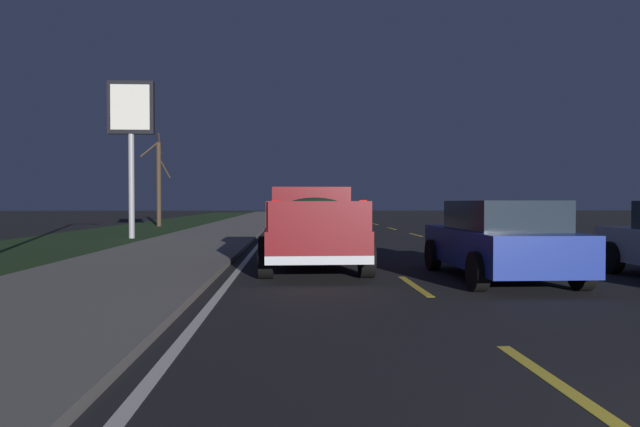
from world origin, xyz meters
TOP-DOWN VIEW (x-y plane):
  - ground at (27.00, 0.00)m, footprint 144.00×144.00m
  - sidewalk_shoulder at (27.00, 7.45)m, footprint 108.00×4.00m
  - grass_verge at (27.00, 12.45)m, footprint 108.00×6.00m
  - lane_markings at (29.87, 3.09)m, footprint 108.00×7.04m
  - pickup_truck at (10.79, 3.50)m, footprint 5.45×2.34m
  - sedan_white at (41.09, 3.59)m, footprint 4.40×2.02m
  - sedan_blue at (8.59, -0.08)m, footprint 4.41×2.03m
  - gas_price_sign at (21.39, 10.67)m, footprint 0.27×1.90m
  - bare_tree_far at (32.94, 12.32)m, footprint 1.34×1.64m

SIDE VIEW (x-z plane):
  - ground at x=27.00m, z-range 0.00..0.00m
  - grass_verge at x=27.00m, z-range 0.00..0.01m
  - lane_markings at x=29.87m, z-range 0.00..0.01m
  - sidewalk_shoulder at x=27.00m, z-range 0.00..0.12m
  - sedan_white at x=41.09m, z-range 0.01..1.55m
  - sedan_blue at x=8.59m, z-range 0.01..1.55m
  - pickup_truck at x=10.79m, z-range 0.05..1.92m
  - bare_tree_far at x=32.94m, z-range -0.11..5.73m
  - gas_price_sign at x=21.39m, z-range 1.63..8.19m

